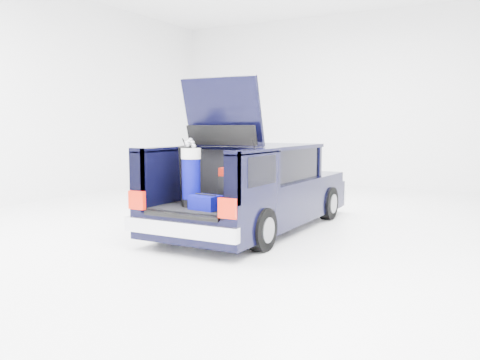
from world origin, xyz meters
The scene contains 6 objects.
ground centered at (0.00, 0.00, 0.00)m, with size 14.00×14.00×0.00m, color white.
car centered at (0.00, 0.11, 0.67)m, with size 1.87×4.65×2.47m.
red_suitcase centered at (0.27, -1.23, 0.87)m, with size 0.38×0.28×0.58m.
black_golf_bag centered at (-0.31, -1.49, 1.04)m, with size 0.30×0.37×0.97m.
blue_golf_bag centered at (-0.19, -1.61, 1.03)m, with size 0.38×0.38×0.95m.
blue_duffel centered at (0.16, -1.77, 0.70)m, with size 0.45×0.33×0.22m.
Camera 1 is at (3.94, -7.62, 1.74)m, focal length 38.00 mm.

